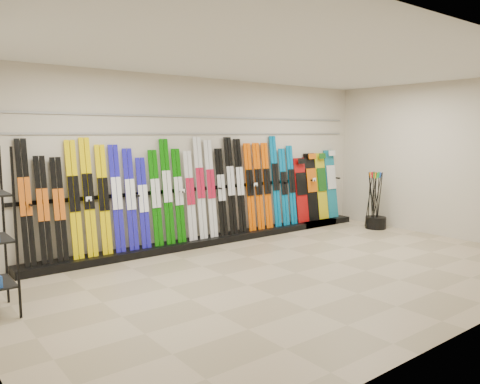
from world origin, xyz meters
TOP-DOWN VIEW (x-y plane):
  - floor at (0.00, 0.00)m, footprint 8.00×8.00m
  - back_wall at (0.00, 2.50)m, footprint 8.00×0.00m
  - right_wall at (4.00, 0.00)m, footprint 0.00×5.00m
  - ceiling at (0.00, 0.00)m, footprint 8.00×8.00m
  - ski_rack_base at (0.22, 2.28)m, footprint 8.00×0.40m
  - skis at (-0.44, 2.34)m, footprint 5.38×0.24m
  - snowboards at (2.93, 2.35)m, footprint 1.27×0.23m
  - pole_bin at (3.60, 1.26)m, footprint 0.43×0.43m
  - ski_poles at (3.57, 1.30)m, footprint 0.37×0.40m
  - slatwall_rail_0 at (0.00, 2.48)m, footprint 7.60×0.02m
  - slatwall_rail_1 at (0.00, 2.48)m, footprint 7.60×0.02m

SIDE VIEW (x-z plane):
  - floor at x=0.00m, z-range 0.00..0.00m
  - ski_rack_base at x=0.22m, z-range 0.00..0.12m
  - pole_bin at x=3.60m, z-range 0.00..0.25m
  - ski_poles at x=3.57m, z-range 0.02..1.20m
  - snowboards at x=2.93m, z-range 0.09..1.60m
  - skis at x=-0.44m, z-range 0.05..1.89m
  - back_wall at x=0.00m, z-range -2.50..5.50m
  - right_wall at x=4.00m, z-range -1.00..4.00m
  - slatwall_rail_0 at x=0.00m, z-range 1.98..2.02m
  - slatwall_rail_1 at x=0.00m, z-range 2.28..2.31m
  - ceiling at x=0.00m, z-range 3.00..3.00m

